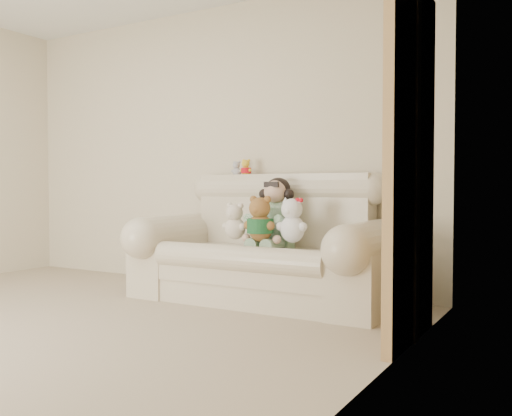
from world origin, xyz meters
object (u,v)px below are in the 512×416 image
object	(u,v)px
seated_child	(276,212)
brown_teddy	(260,214)
white_cat	(292,215)
cream_teddy	(235,218)
sofa	(262,237)

from	to	relation	value
seated_child	brown_teddy	size ratio (longest dim) A/B	1.42
brown_teddy	white_cat	size ratio (longest dim) A/B	1.02
brown_teddy	cream_teddy	world-z (taller)	brown_teddy
sofa	white_cat	world-z (taller)	sofa
sofa	brown_teddy	world-z (taller)	sofa
white_cat	cream_teddy	xyz separation A→B (m)	(-0.51, -0.00, -0.03)
sofa	brown_teddy	size ratio (longest dim) A/B	5.13
sofa	white_cat	size ratio (longest dim) A/B	5.25
brown_teddy	sofa	bearing A→B (deg)	124.25
cream_teddy	brown_teddy	bearing A→B (deg)	-24.80
seated_child	brown_teddy	xyz separation A→B (m)	(-0.00, -0.25, -0.01)
white_cat	cream_teddy	size ratio (longest dim) A/B	1.17
white_cat	sofa	bearing A→B (deg)	179.31
sofa	brown_teddy	distance (m)	0.26
white_cat	cream_teddy	world-z (taller)	white_cat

